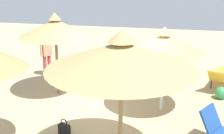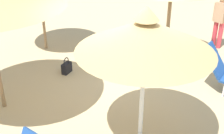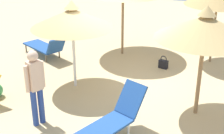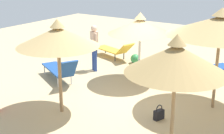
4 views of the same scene
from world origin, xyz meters
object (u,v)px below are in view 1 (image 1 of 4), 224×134
(person_standing_near_right, at_px, (46,53))
(person_standing_far_left, at_px, (168,57))
(parasol_umbrella_far_left, at_px, (164,44))
(beach_ball, at_px, (221,93))
(lounge_chair_near_left, at_px, (222,75))
(lounge_chair_back, at_px, (121,68))
(handbag, at_px, (64,129))
(parasol_umbrella_front, at_px, (55,28))
(parasol_umbrella_center, at_px, (121,55))

(person_standing_near_right, height_order, person_standing_far_left, person_standing_far_left)
(parasol_umbrella_far_left, distance_m, beach_ball, 2.72)
(lounge_chair_near_left, distance_m, person_standing_far_left, 1.89)
(lounge_chair_back, bearing_deg, lounge_chair_near_left, -179.66)
(handbag, bearing_deg, parasol_umbrella_front, -66.77)
(handbag, bearing_deg, person_standing_far_left, -121.18)
(parasol_umbrella_center, bearing_deg, lounge_chair_back, -80.36)
(parasol_umbrella_center, distance_m, person_standing_near_right, 6.23)
(parasol_umbrella_front, relative_size, person_standing_near_right, 1.67)
(parasol_umbrella_center, height_order, lounge_chair_near_left, parasol_umbrella_center)
(parasol_umbrella_far_left, bearing_deg, beach_ball, -146.72)
(person_standing_far_left, bearing_deg, lounge_chair_near_left, -171.21)
(parasol_umbrella_center, xyz_separation_m, person_standing_near_right, (3.57, -4.89, -1.48))
(parasol_umbrella_center, bearing_deg, beach_ball, -121.68)
(parasol_umbrella_center, xyz_separation_m, lounge_chair_back, (0.85, -5.01, -1.90))
(handbag, height_order, beach_ball, handbag)
(parasol_umbrella_center, height_order, beach_ball, parasol_umbrella_center)
(person_standing_near_right, relative_size, person_standing_far_left, 0.89)
(lounge_chair_back, distance_m, handbag, 4.14)
(parasol_umbrella_front, bearing_deg, beach_ball, -173.76)
(person_standing_far_left, distance_m, beach_ball, 2.01)
(lounge_chair_back, xyz_separation_m, person_standing_near_right, (2.72, 0.12, 0.43))
(lounge_chair_back, bearing_deg, beach_ball, 161.76)
(parasol_umbrella_front, xyz_separation_m, lounge_chair_near_left, (-5.14, -1.65, -1.71))
(lounge_chair_near_left, distance_m, handbag, 5.79)
(person_standing_near_right, bearing_deg, beach_ball, 170.89)
(parasol_umbrella_far_left, height_order, person_standing_far_left, parasol_umbrella_far_left)
(parasol_umbrella_far_left, height_order, beach_ball, parasol_umbrella_far_left)
(lounge_chair_back, xyz_separation_m, lounge_chair_near_left, (-3.40, -0.02, -0.05))
(lounge_chair_near_left, xyz_separation_m, person_standing_near_right, (6.12, 0.14, 0.47))
(parasol_umbrella_center, bearing_deg, lounge_chair_near_left, -116.87)
(parasol_umbrella_center, xyz_separation_m, parasol_umbrella_front, (2.59, -3.38, -0.24))
(parasol_umbrella_front, height_order, lounge_chair_near_left, parasol_umbrella_front)
(person_standing_far_left, distance_m, handbag, 4.55)
(parasol_umbrella_front, relative_size, lounge_chair_near_left, 1.22)
(parasol_umbrella_front, distance_m, lounge_chair_back, 2.90)
(lounge_chair_back, relative_size, handbag, 5.27)
(lounge_chair_near_left, distance_m, beach_ball, 1.13)
(lounge_chair_near_left, xyz_separation_m, handbag, (4.08, 4.09, -0.25))
(person_standing_far_left, bearing_deg, lounge_chair_back, -8.87)
(parasol_umbrella_front, xyz_separation_m, lounge_chair_back, (-1.73, -1.63, -1.66))
(parasol_umbrella_front, bearing_deg, parasol_umbrella_far_left, 169.55)
(parasol_umbrella_center, distance_m, handbag, 2.84)
(parasol_umbrella_center, height_order, lounge_chair_back, parasol_umbrella_center)
(parasol_umbrella_far_left, distance_m, parasol_umbrella_center, 2.89)
(parasol_umbrella_far_left, bearing_deg, lounge_chair_near_left, -129.80)
(parasol_umbrella_front, height_order, lounge_chair_back, parasol_umbrella_front)
(parasol_umbrella_far_left, distance_m, handbag, 3.38)
(parasol_umbrella_far_left, distance_m, person_standing_far_left, 2.18)
(beach_ball, bearing_deg, person_standing_near_right, -9.11)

